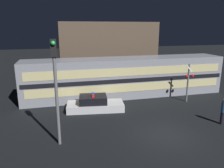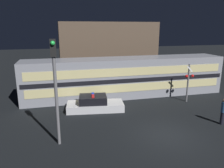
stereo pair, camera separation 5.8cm
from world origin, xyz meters
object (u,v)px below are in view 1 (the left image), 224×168
at_px(train, 126,77).
at_px(crossing_signal_near, 188,81).
at_px(police_car, 95,104).
at_px(pedestrian, 223,111).
at_px(traffic_light_corner, 56,82).

relative_size(train, crossing_signal_near, 5.63).
height_order(police_car, pedestrian, pedestrian).
distance_m(police_car, traffic_light_corner, 6.34).
distance_m(pedestrian, traffic_light_corner, 11.14).
relative_size(train, police_car, 4.08).
height_order(police_car, crossing_signal_near, crossing_signal_near).
distance_m(pedestrian, crossing_signal_near, 4.85).
bearing_deg(traffic_light_corner, train, 50.43).
bearing_deg(pedestrian, traffic_light_corner, 179.70).
height_order(pedestrian, traffic_light_corner, traffic_light_corner).
relative_size(pedestrian, crossing_signal_near, 0.54).
xyz_separation_m(train, crossing_signal_near, (4.70, -3.12, 0.11)).
bearing_deg(traffic_light_corner, pedestrian, -0.30).
bearing_deg(traffic_light_corner, police_car, 58.81).
height_order(train, police_car, train).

